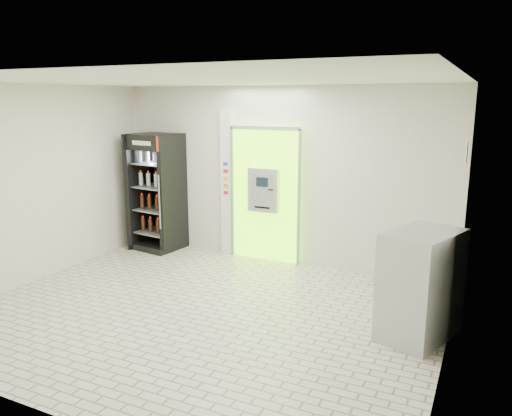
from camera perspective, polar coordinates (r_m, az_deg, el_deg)
The scene contains 7 objects.
ground at distance 6.83m, azimuth -5.95°, elevation -11.69°, with size 6.00×6.00×0.00m, color beige.
room_shell at distance 6.31m, azimuth -6.32°, elevation 3.78°, with size 6.00×6.00×6.00m.
atm_assembly at distance 8.61m, azimuth 1.14°, elevation 1.63°, with size 1.30×0.24×2.33m.
pillar at distance 8.97m, azimuth -3.31°, elevation 2.88°, with size 0.22×0.11×2.60m.
beverage_cooler at distance 9.47m, azimuth -11.24°, elevation 1.54°, with size 0.90×0.84×2.16m.
steel_cabinet at distance 6.20m, azimuth 18.29°, elevation -8.36°, with size 0.95×1.13×1.30m.
exit_sign at distance 6.73m, azimuth 22.91°, elevation 5.83°, with size 0.02×0.22×0.26m.
Camera 1 is at (3.31, -5.29, 2.78)m, focal length 35.00 mm.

